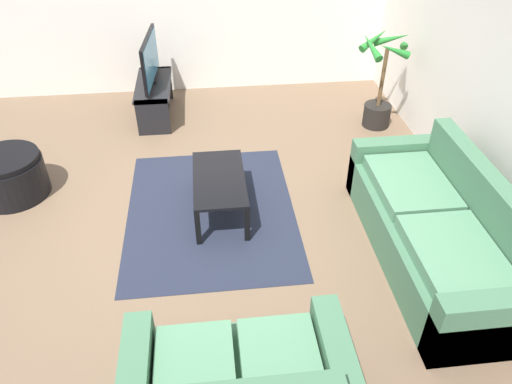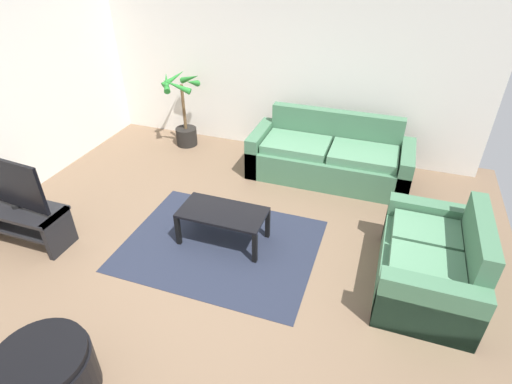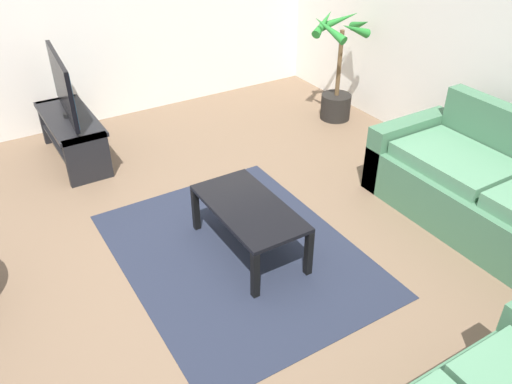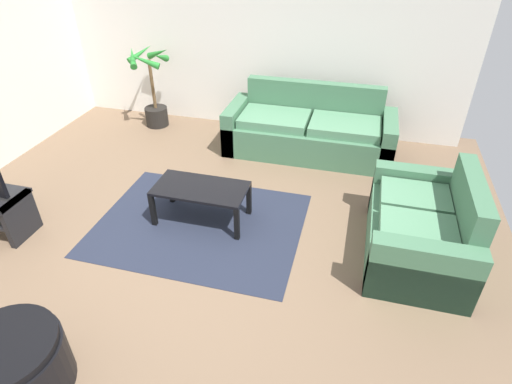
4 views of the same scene
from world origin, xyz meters
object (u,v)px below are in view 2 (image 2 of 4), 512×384
object	(u,v)px
couch_main	(329,158)
coffee_table	(223,215)
tv	(7,182)
potted_palm	(184,117)
ottoman	(47,374)
couch_loveseat	(430,264)
tv_stand	(21,219)

from	to	relation	value
couch_main	coffee_table	xyz separation A→B (m)	(-0.88, -1.88, 0.06)
tv	potted_palm	xyz separation A→B (m)	(0.60, 2.89, -0.29)
couch_main	tv	world-z (taller)	tv
ottoman	couch_main	bearing A→B (deg)	70.69
coffee_table	couch_loveseat	bearing A→B (deg)	0.24
couch_main	tv_stand	distance (m)	4.05
tv_stand	potted_palm	distance (m)	2.96
couch_loveseat	ottoman	bearing A→B (deg)	-141.82
couch_main	ottoman	bearing A→B (deg)	-109.31
tv_stand	tv	size ratio (longest dim) A/B	1.07
coffee_table	tv	bearing A→B (deg)	-161.13
couch_main	couch_loveseat	xyz separation A→B (m)	(1.37, -1.87, -0.01)
couch_main	couch_loveseat	distance (m)	2.31
coffee_table	ottoman	size ratio (longest dim) A/B	1.35
coffee_table	ottoman	xyz separation A→B (m)	(-0.54, -2.19, -0.13)
couch_main	ottoman	size ratio (longest dim) A/B	3.11
couch_loveseat	potted_palm	size ratio (longest dim) A/B	1.17
couch_loveseat	coffee_table	world-z (taller)	couch_loveseat
couch_loveseat	tv_stand	xyz separation A→B (m)	(-4.45, -0.76, 0.01)
couch_loveseat	tv_stand	size ratio (longest dim) A/B	1.30
tv_stand	potted_palm	world-z (taller)	potted_palm
potted_palm	couch_main	bearing A→B (deg)	-6.04
couch_main	potted_palm	xyz separation A→B (m)	(-2.48, 0.26, 0.20)
tv_stand	tv	world-z (taller)	tv
tv_stand	tv	distance (m)	0.49
potted_palm	couch_loveseat	bearing A→B (deg)	-28.98
potted_palm	coffee_table	bearing A→B (deg)	-53.24
couch_loveseat	tv_stand	world-z (taller)	couch_loveseat
tv	coffee_table	distance (m)	2.36
couch_main	tv	bearing A→B (deg)	-139.51
ottoman	couch_loveseat	bearing A→B (deg)	38.18
tv	potted_palm	world-z (taller)	potted_palm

